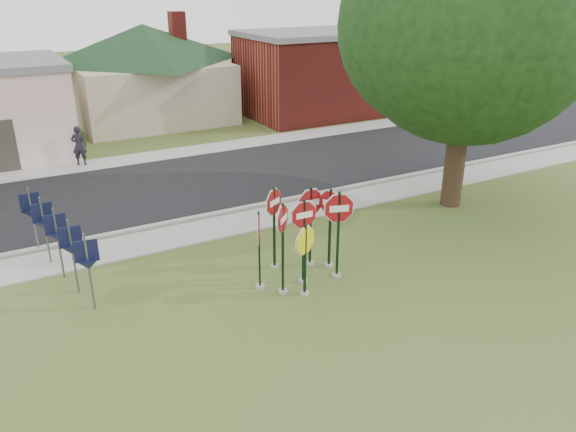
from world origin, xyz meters
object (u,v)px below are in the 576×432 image
stop_sign_left (283,237)px  oak_tree (473,13)px  stop_sign_center (304,231)px  pedestrian (79,146)px  stop_sign_yellow (305,253)px

stop_sign_left → oak_tree: oak_tree is taller
stop_sign_center → oak_tree: (7.42, 2.33, 4.93)m
pedestrian → stop_sign_center: bearing=128.4°
stop_sign_center → stop_sign_yellow: bearing=-116.9°
stop_sign_center → pedestrian: 13.73m
stop_sign_yellow → pedestrian: size_ratio=1.20×
stop_sign_left → stop_sign_yellow: bearing=-38.4°
stop_sign_yellow → oak_tree: oak_tree is taller
stop_sign_left → pedestrian: size_ratio=1.51×
oak_tree → stop_sign_yellow: bearing=-159.4°
stop_sign_center → oak_tree: size_ratio=0.20×
stop_sign_yellow → oak_tree: (7.71, 2.89, 5.23)m
stop_sign_left → pedestrian: stop_sign_left is taller
stop_sign_center → stop_sign_yellow: 0.70m
stop_sign_center → pedestrian: size_ratio=1.44×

